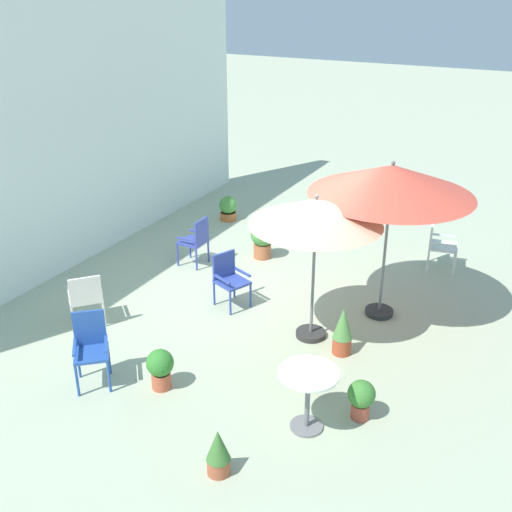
% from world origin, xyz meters
% --- Properties ---
extents(ground_plane, '(60.00, 60.00, 0.00)m').
position_xyz_m(ground_plane, '(0.00, 0.00, 0.00)').
color(ground_plane, '#AAB596').
extents(villa_facade, '(10.43, 0.30, 4.89)m').
position_xyz_m(villa_facade, '(0.00, 4.08, 2.44)').
color(villa_facade, white).
rests_on(villa_facade, ground).
extents(patio_umbrella_0, '(2.41, 2.41, 2.49)m').
position_xyz_m(patio_umbrella_0, '(0.45, -1.57, 2.19)').
color(patio_umbrella_0, '#2D2D2D').
rests_on(patio_umbrella_0, ground).
extents(patio_umbrella_1, '(1.85, 1.85, 2.21)m').
position_xyz_m(patio_umbrella_1, '(-0.65, -0.87, 1.94)').
color(patio_umbrella_1, '#2D2D2D').
rests_on(patio_umbrella_1, ground).
extents(cafe_table_0, '(0.72, 0.72, 0.78)m').
position_xyz_m(cafe_table_0, '(-2.54, -1.62, 0.54)').
color(cafe_table_0, white).
rests_on(cafe_table_0, ground).
extents(patio_chair_0, '(0.57, 0.57, 0.85)m').
position_xyz_m(patio_chair_0, '(2.58, -1.97, 0.50)').
color(patio_chair_0, silver).
rests_on(patio_chair_0, ground).
extents(patio_chair_1, '(0.45, 0.44, 0.91)m').
position_xyz_m(patio_chair_1, '(0.65, 1.96, 0.52)').
color(patio_chair_1, '#3744A1').
rests_on(patio_chair_1, ground).
extents(patio_chair_2, '(0.70, 0.70, 0.87)m').
position_xyz_m(patio_chair_2, '(-1.93, 2.27, 0.51)').
color(patio_chair_2, silver).
rests_on(patio_chair_2, ground).
extents(patio_chair_3, '(0.59, 0.60, 0.87)m').
position_xyz_m(patio_chair_3, '(-0.36, 0.69, 0.50)').
color(patio_chair_3, '#32469D').
rests_on(patio_chair_3, ground).
extents(patio_chair_4, '(0.62, 0.61, 0.99)m').
position_xyz_m(patio_chair_4, '(-2.99, 1.21, 0.56)').
color(patio_chair_4, '#2750A2').
rests_on(patio_chair_4, ground).
extents(potted_plant_0, '(0.34, 0.34, 0.52)m').
position_xyz_m(potted_plant_0, '(-2.08, -2.12, 0.30)').
color(potted_plant_0, '#AC4C3B').
rests_on(potted_plant_0, ground).
extents(potted_plant_1, '(0.36, 0.36, 0.56)m').
position_xyz_m(potted_plant_1, '(-2.71, 0.35, 0.31)').
color(potted_plant_1, '#BF583A').
rests_on(potted_plant_1, ground).
extents(potted_plant_2, '(0.44, 0.44, 0.68)m').
position_xyz_m(potted_plant_2, '(1.50, 1.05, 0.38)').
color(potted_plant_2, '#B1623D').
rests_on(potted_plant_2, ground).
extents(potted_plant_3, '(0.31, 0.31, 0.46)m').
position_xyz_m(potted_plant_3, '(-1.77, -1.37, 0.24)').
color(potted_plant_3, '#B15531').
rests_on(potted_plant_3, ground).
extents(potted_plant_4, '(0.28, 0.28, 0.73)m').
position_xyz_m(potted_plant_4, '(-0.86, -1.43, 0.37)').
color(potted_plant_4, '#B2482B').
rests_on(potted_plant_4, ground).
extents(potted_plant_5, '(0.39, 0.39, 0.53)m').
position_xyz_m(potted_plant_5, '(2.90, 2.61, 0.27)').
color(potted_plant_5, '#B76532').
rests_on(potted_plant_5, ground).
extents(potted_plant_6, '(0.27, 0.27, 0.56)m').
position_xyz_m(potted_plant_6, '(-3.65, -1.08, 0.29)').
color(potted_plant_6, '#A95537').
rests_on(potted_plant_6, ground).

